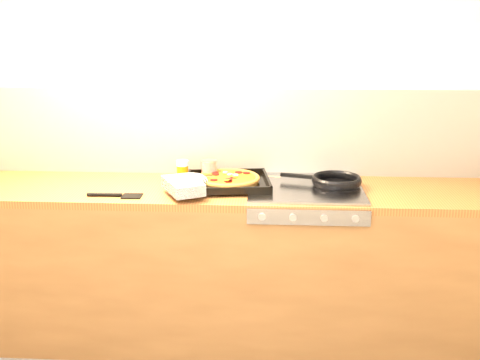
# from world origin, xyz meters

# --- Properties ---
(room_shell) EXTENTS (3.20, 3.20, 3.20)m
(room_shell) POSITION_xyz_m (0.00, 1.39, 1.15)
(room_shell) COLOR white
(room_shell) RESTS_ON ground
(counter_run) EXTENTS (3.20, 0.62, 0.90)m
(counter_run) POSITION_xyz_m (0.00, 1.10, 0.45)
(counter_run) COLOR brown
(counter_run) RESTS_ON ground
(stovetop) EXTENTS (0.60, 0.56, 0.02)m
(stovetop) POSITION_xyz_m (0.45, 1.10, 0.91)
(stovetop) COLOR #96969B
(stovetop) RESTS_ON counter_run
(pizza_on_tray) EXTENTS (0.59, 0.56, 0.07)m
(pizza_on_tray) POSITION_xyz_m (-0.03, 1.07, 0.95)
(pizza_on_tray) COLOR black
(pizza_on_tray) RESTS_ON stovetop
(frying_pan) EXTENTS (0.47, 0.33, 0.04)m
(frying_pan) POSITION_xyz_m (0.61, 1.12, 0.94)
(frying_pan) COLOR black
(frying_pan) RESTS_ON stovetop
(tomato_can) EXTENTS (0.10, 0.10, 0.12)m
(tomato_can) POSITION_xyz_m (-0.08, 1.22, 0.96)
(tomato_can) COLOR maroon
(tomato_can) RESTS_ON counter_run
(juice_glass) EXTENTS (0.08, 0.08, 0.11)m
(juice_glass) POSITION_xyz_m (-0.23, 1.24, 0.96)
(juice_glass) COLOR orange
(juice_glass) RESTS_ON counter_run
(wooden_spoon) EXTENTS (0.30, 0.08, 0.02)m
(wooden_spoon) POSITION_xyz_m (0.21, 1.30, 0.91)
(wooden_spoon) COLOR #A66C46
(wooden_spoon) RESTS_ON counter_run
(black_spatula) EXTENTS (0.28, 0.09, 0.02)m
(black_spatula) POSITION_xyz_m (-0.53, 0.91, 0.91)
(black_spatula) COLOR black
(black_spatula) RESTS_ON counter_run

